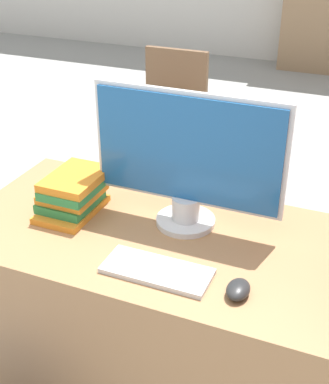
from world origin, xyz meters
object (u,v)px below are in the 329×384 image
(monitor, at_px, (187,159))
(book_stack, at_px, (73,193))
(mouse, at_px, (238,289))
(far_chair, at_px, (169,109))
(keyboard, at_px, (157,271))

(monitor, bearing_deg, book_stack, -169.38)
(mouse, bearing_deg, far_chair, 117.19)
(far_chair, bearing_deg, mouse, -119.07)
(mouse, bearing_deg, book_stack, 161.32)
(keyboard, bearing_deg, far_chair, 111.31)
(monitor, bearing_deg, far_chair, 114.01)
(keyboard, bearing_deg, monitor, 94.00)
(keyboard, xyz_separation_m, far_chair, (-0.78, 2.00, -0.27))
(mouse, xyz_separation_m, book_stack, (-0.67, 0.23, 0.05))
(book_stack, bearing_deg, keyboard, -27.91)
(mouse, relative_size, book_stack, 0.36)
(monitor, xyz_separation_m, keyboard, (0.02, -0.30, -0.23))
(monitor, relative_size, far_chair, 0.77)
(keyboard, relative_size, mouse, 3.41)
(mouse, xyz_separation_m, far_chair, (-1.03, 2.01, -0.28))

